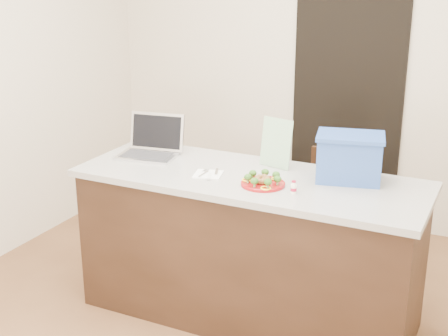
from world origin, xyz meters
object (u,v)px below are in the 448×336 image
at_px(napkin, 208,174).
at_px(laptop, 152,144).
at_px(island, 249,247).
at_px(chair, 332,204).
at_px(blue_box, 349,157).
at_px(plate, 263,184).
at_px(yogurt_bottle, 294,188).

height_order(napkin, laptop, laptop).
distance_m(island, chair, 0.88).
height_order(napkin, blue_box, blue_box).
bearing_deg(plate, blue_box, 35.96).
relative_size(napkin, chair, 0.18).
bearing_deg(plate, island, 138.61).
bearing_deg(chair, yogurt_bottle, -84.17).
distance_m(plate, napkin, 0.36).
bearing_deg(blue_box, plate, -157.09).
bearing_deg(plate, chair, 81.73).
xyz_separation_m(yogurt_bottle, laptop, (-1.06, 0.27, 0.04)).
bearing_deg(plate, laptop, 165.49).
height_order(plate, blue_box, blue_box).
xyz_separation_m(yogurt_bottle, blue_box, (0.21, 0.34, 0.11)).
bearing_deg(island, laptop, 171.50).
distance_m(laptop, blue_box, 1.28).
relative_size(napkin, laptop, 0.40).
xyz_separation_m(napkin, laptop, (-0.51, 0.20, 0.07)).
distance_m(napkin, yogurt_bottle, 0.56).
height_order(island, chair, island).
height_order(yogurt_bottle, laptop, laptop).
bearing_deg(plate, napkin, 176.10).
bearing_deg(island, napkin, -158.53).
distance_m(island, plate, 0.50).
relative_size(island, blue_box, 4.85).
bearing_deg(laptop, plate, -23.25).
bearing_deg(chair, napkin, -115.66).
bearing_deg(yogurt_bottle, blue_box, 58.29).
relative_size(plate, napkin, 1.56).
bearing_deg(laptop, chair, 27.13).
xyz_separation_m(laptop, blue_box, (1.27, 0.07, 0.07)).
xyz_separation_m(yogurt_bottle, chair, (-0.06, 1.00, -0.46)).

